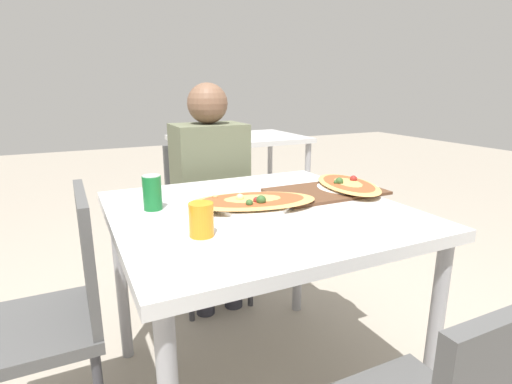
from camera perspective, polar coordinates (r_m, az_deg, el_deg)
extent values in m
cube|color=silver|center=(1.45, 0.35, -3.07)|extent=(1.01, 0.99, 0.04)
cylinder|color=#99999E|center=(1.57, 24.09, -18.64)|extent=(0.05, 0.05, 0.73)
cylinder|color=#99999E|center=(1.88, -18.67, -12.22)|extent=(0.05, 0.05, 0.73)
cylinder|color=#99999E|center=(2.15, 6.05, -7.92)|extent=(0.05, 0.05, 0.73)
cube|color=#4C4C4C|center=(2.24, -6.66, -4.79)|extent=(0.40, 0.40, 0.04)
cube|color=#4C4C4C|center=(2.34, -8.33, 1.84)|extent=(0.38, 0.03, 0.41)
cylinder|color=#38383D|center=(2.24, -0.82, -11.15)|extent=(0.03, 0.03, 0.43)
cylinder|color=#38383D|center=(2.13, -9.34, -12.76)|extent=(0.03, 0.03, 0.43)
cylinder|color=#38383D|center=(2.52, -4.11, -8.06)|extent=(0.03, 0.03, 0.43)
cylinder|color=#38383D|center=(2.43, -11.67, -9.28)|extent=(0.03, 0.03, 0.43)
cube|color=#4C4C4C|center=(1.52, -29.32, -16.80)|extent=(0.40, 0.40, 0.04)
cube|color=#4C4C4C|center=(1.41, -22.98, -8.12)|extent=(0.03, 0.38, 0.41)
cylinder|color=#38383D|center=(1.78, -22.25, -19.93)|extent=(0.03, 0.03, 0.43)
cylinder|color=#2D2D38|center=(2.23, -3.31, -10.73)|extent=(0.10, 0.10, 0.47)
cylinder|color=#2D2D38|center=(2.18, -7.39, -11.48)|extent=(0.10, 0.10, 0.47)
cube|color=#60664C|center=(2.13, -6.63, 2.36)|extent=(0.37, 0.26, 0.54)
sphere|color=brown|center=(2.08, -6.95, 12.47)|extent=(0.21, 0.21, 0.21)
cylinder|color=white|center=(1.46, -0.49, -1.92)|extent=(0.27, 0.27, 0.01)
ellipsoid|color=tan|center=(1.45, -0.49, -1.28)|extent=(0.51, 0.35, 0.02)
ellipsoid|color=#C14C28|center=(1.45, -0.49, -1.05)|extent=(0.42, 0.28, 0.01)
sphere|color=#335928|center=(1.40, 0.74, -1.17)|extent=(0.04, 0.04, 0.04)
sphere|color=maroon|center=(1.41, 0.09, -1.20)|extent=(0.03, 0.03, 0.03)
sphere|color=beige|center=(1.48, -5.85, -0.58)|extent=(0.02, 0.02, 0.02)
sphere|color=beige|center=(1.44, -2.31, -0.80)|extent=(0.03, 0.03, 0.03)
sphere|color=#335928|center=(1.38, -0.97, -1.58)|extent=(0.03, 0.03, 0.03)
cylinder|color=#197233|center=(1.46, -14.60, -0.14)|extent=(0.07, 0.07, 0.12)
cylinder|color=silver|center=(1.45, -14.76, 2.25)|extent=(0.06, 0.06, 0.00)
cylinder|color=orange|center=(1.18, -7.82, -3.93)|extent=(0.07, 0.07, 0.10)
cube|color=brown|center=(1.67, 9.93, 0.08)|extent=(0.46, 0.28, 0.01)
cylinder|color=white|center=(1.74, 12.97, 0.53)|extent=(0.26, 0.26, 0.01)
ellipsoid|color=tan|center=(1.74, 13.00, 1.07)|extent=(0.29, 0.44, 0.02)
ellipsoid|color=#C14C28|center=(1.74, 13.02, 1.26)|extent=(0.24, 0.36, 0.01)
sphere|color=maroon|center=(1.77, 13.75, 1.82)|extent=(0.03, 0.03, 0.03)
sphere|color=#335928|center=(1.71, 11.80, 1.50)|extent=(0.03, 0.03, 0.03)
sphere|color=#335928|center=(1.71, 11.35, 1.36)|extent=(0.02, 0.02, 0.02)
cube|color=silver|center=(3.51, -2.56, 7.61)|extent=(1.10, 0.80, 0.04)
ellipsoid|color=#4C4751|center=(3.42, -6.00, 8.70)|extent=(0.32, 0.24, 0.12)
cylinder|color=#99999E|center=(3.10, -8.42, -0.82)|extent=(0.05, 0.05, 0.73)
cylinder|color=#99999E|center=(3.51, 7.31, 1.10)|extent=(0.05, 0.05, 0.73)
cylinder|color=#99999E|center=(3.75, -11.66, 1.81)|extent=(0.05, 0.05, 0.73)
cylinder|color=#99999E|center=(4.10, 2.00, 3.22)|extent=(0.05, 0.05, 0.73)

